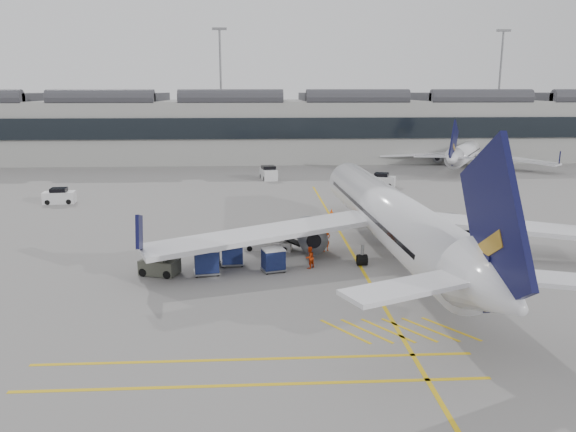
{
  "coord_description": "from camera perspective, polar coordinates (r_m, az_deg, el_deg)",
  "views": [
    {
      "loc": [
        2.19,
        -35.75,
        13.19
      ],
      "look_at": [
        4.5,
        4.56,
        4.0
      ],
      "focal_mm": 35.0,
      "sensor_mm": 36.0,
      "label": 1
    }
  ],
  "objects": [
    {
      "name": "ground",
      "position": [
        38.17,
        -6.42,
        -7.48
      ],
      "size": [
        220.0,
        220.0,
        0.0
      ],
      "primitive_type": "plane",
      "color": "gray",
      "rests_on": "ground"
    },
    {
      "name": "terminal",
      "position": [
        107.93,
        -4.49,
        9.04
      ],
      "size": [
        200.0,
        20.45,
        12.4
      ],
      "color": "#9E9E99",
      "rests_on": "ground"
    },
    {
      "name": "light_masts",
      "position": [
        121.82,
        -5.23,
        13.38
      ],
      "size": [
        113.0,
        0.6,
        25.45
      ],
      "color": "slate",
      "rests_on": "ground"
    },
    {
      "name": "apron_markings",
      "position": [
        48.25,
        6.17,
        -3.11
      ],
      "size": [
        0.25,
        60.0,
        0.01
      ],
      "primitive_type": "cube",
      "color": "gold",
      "rests_on": "ground"
    },
    {
      "name": "airliner_main",
      "position": [
        45.01,
        10.41,
        -0.05
      ],
      "size": [
        38.93,
        42.59,
        11.32
      ],
      "rotation": [
        0.0,
        0.0,
        0.04
      ],
      "color": "silver",
      "rests_on": "ground"
    },
    {
      "name": "airliner_far",
      "position": [
        101.65,
        17.69,
        6.22
      ],
      "size": [
        26.66,
        29.4,
        8.69
      ],
      "rotation": [
        0.0,
        0.0,
        -0.51
      ],
      "color": "silver",
      "rests_on": "ground"
    },
    {
      "name": "belt_loader",
      "position": [
        47.1,
        -2.16,
        -2.73
      ],
      "size": [
        4.9,
        2.2,
        1.95
      ],
      "rotation": [
        0.0,
        0.0,
        -0.17
      ],
      "color": "silver",
      "rests_on": "ground"
    },
    {
      "name": "baggage_cart_a",
      "position": [
        41.1,
        -8.28,
        -4.5
      ],
      "size": [
        2.06,
        1.79,
        1.95
      ],
      "rotation": [
        0.0,
        0.0,
        0.15
      ],
      "color": "gray",
      "rests_on": "ground"
    },
    {
      "name": "baggage_cart_b",
      "position": [
        41.39,
        -1.5,
        -4.41
      ],
      "size": [
        1.96,
        1.76,
        1.74
      ],
      "rotation": [
        0.0,
        0.0,
        0.28
      ],
      "color": "gray",
      "rests_on": "ground"
    },
    {
      "name": "baggage_cart_c",
      "position": [
        43.9,
        -8.17,
        -3.49
      ],
      "size": [
        2.06,
        1.86,
        1.79
      ],
      "rotation": [
        0.0,
        0.0,
        0.32
      ],
      "color": "gray",
      "rests_on": "ground"
    },
    {
      "name": "baggage_cart_d",
      "position": [
        42.98,
        -5.7,
        -3.77
      ],
      "size": [
        1.81,
        1.53,
        1.8
      ],
      "rotation": [
        0.0,
        0.0,
        0.08
      ],
      "color": "gray",
      "rests_on": "ground"
    },
    {
      "name": "ramp_agent_a",
      "position": [
        46.56,
        3.9,
        -2.4
      ],
      "size": [
        0.86,
        0.74,
        1.98
      ],
      "primitive_type": "imported",
      "rotation": [
        0.0,
        0.0,
        0.46
      ],
      "color": "#FF550D",
      "rests_on": "ground"
    },
    {
      "name": "ramp_agent_b",
      "position": [
        42.17,
        2.21,
        -4.23
      ],
      "size": [
        1.02,
        1.01,
        1.66
      ],
      "primitive_type": "imported",
      "rotation": [
        0.0,
        0.0,
        3.91
      ],
      "color": "#E53B0C",
      "rests_on": "ground"
    },
    {
      "name": "pushback_tug",
      "position": [
        41.83,
        -12.91,
        -4.94
      ],
      "size": [
        3.04,
        2.38,
        1.49
      ],
      "rotation": [
        0.0,
        0.0,
        -0.33
      ],
      "color": "#4A4C40",
      "rests_on": "ground"
    },
    {
      "name": "safety_cone_nose",
      "position": [
        60.99,
        4.45,
        0.54
      ],
      "size": [
        0.36,
        0.36,
        0.5
      ],
      "primitive_type": "cone",
      "color": "#F24C0A",
      "rests_on": "ground"
    },
    {
      "name": "safety_cone_engine",
      "position": [
        48.06,
        10.68,
        -3.03
      ],
      "size": [
        0.35,
        0.35,
        0.49
      ],
      "primitive_type": "cone",
      "color": "#F24C0A",
      "rests_on": "ground"
    },
    {
      "name": "service_van_left",
      "position": [
        71.2,
        -22.21,
        1.85
      ],
      "size": [
        3.69,
        2.1,
        1.82
      ],
      "rotation": [
        0.0,
        0.0,
        0.09
      ],
      "color": "silver",
      "rests_on": "ground"
    },
    {
      "name": "service_van_mid",
      "position": [
        83.5,
        -2.0,
        4.36
      ],
      "size": [
        2.68,
        4.27,
        2.04
      ],
      "rotation": [
        0.0,
        0.0,
        1.76
      ],
      "color": "silver",
      "rests_on": "ground"
    },
    {
      "name": "service_van_right",
      "position": [
        78.31,
        9.46,
        3.58
      ],
      "size": [
        4.1,
        3.04,
        1.89
      ],
      "rotation": [
        0.0,
        0.0,
        -0.37
      ],
      "color": "silver",
      "rests_on": "ground"
    }
  ]
}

